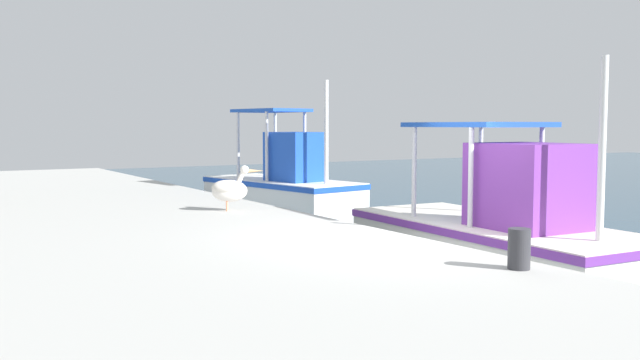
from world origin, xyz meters
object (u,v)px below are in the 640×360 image
object	(u,v)px
pelican	(229,189)
mooring_bollard_nearest	(519,249)
fishing_boat_nearest	(283,190)
fishing_boat_second	(500,231)

from	to	relation	value
pelican	mooring_bollard_nearest	bearing A→B (deg)	5.31
fishing_boat_nearest	pelican	world-z (taller)	fishing_boat_nearest
pelican	mooring_bollard_nearest	xyz separation A→B (m)	(6.32, 0.59, -0.18)
mooring_bollard_nearest	fishing_boat_nearest	bearing A→B (deg)	166.15
fishing_boat_second	fishing_boat_nearest	bearing A→B (deg)	-179.94
mooring_bollard_nearest	pelican	bearing A→B (deg)	-174.69
pelican	mooring_bollard_nearest	size ratio (longest dim) A/B	2.16
fishing_boat_second	pelican	world-z (taller)	fishing_boat_second
fishing_boat_second	pelican	size ratio (longest dim) A/B	5.80
fishing_boat_nearest	fishing_boat_second	world-z (taller)	fishing_boat_nearest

